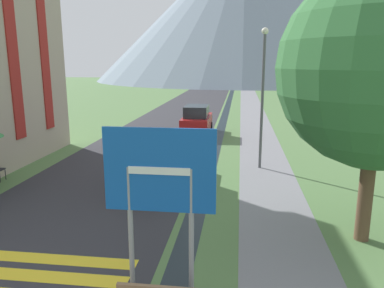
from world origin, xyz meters
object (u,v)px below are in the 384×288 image
Objects in this scene: parked_car_far at (197,120)px; streetlamp at (263,88)px; road_sign at (160,186)px; tree_by_path at (379,69)px; parked_car_near at (162,160)px.

streetlamp reaches higher than parked_car_far.
tree_by_path is at bearing 33.20° from road_sign.
streetlamp is (3.56, -7.13, 2.49)m from parked_car_far.
parked_car_near is at bearing 101.79° from road_sign.
parked_car_near is 9.75m from parked_car_far.
streetlamp is 0.86× the size of tree_by_path.
parked_car_far is 0.57× the size of tree_by_path.
tree_by_path is (5.84, -13.53, 3.42)m from parked_car_far.
tree_by_path reaches higher than road_sign.
road_sign is at bearing -146.80° from tree_by_path.
tree_by_path reaches higher than parked_car_far.
tree_by_path reaches higher than streetlamp.
tree_by_path is (4.62, 3.02, 2.06)m from road_sign.
parked_car_near is 5.21m from streetlamp.
parked_car_near is at bearing -145.15° from streetlamp.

